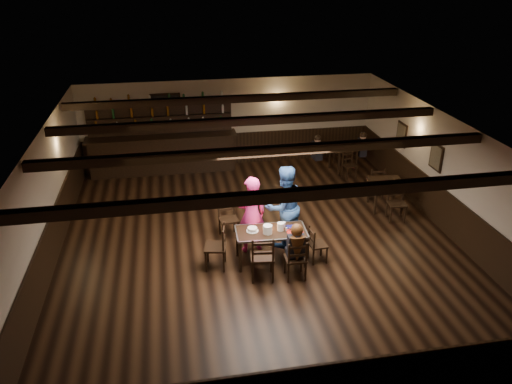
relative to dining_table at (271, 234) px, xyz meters
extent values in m
plane|color=black|center=(-0.11, 0.87, -0.67)|extent=(10.00, 10.00, 0.00)
cube|color=beige|center=(-0.11, 5.87, 0.68)|extent=(9.00, 0.02, 2.70)
cube|color=beige|center=(-0.11, -4.13, 0.68)|extent=(9.00, 0.02, 2.70)
cube|color=beige|center=(-4.61, 0.87, 0.68)|extent=(0.02, 10.00, 2.70)
cube|color=beige|center=(4.39, 0.87, 0.68)|extent=(0.02, 10.00, 2.70)
cube|color=silver|center=(-0.11, 0.87, 2.03)|extent=(9.00, 10.00, 0.02)
cube|color=black|center=(-0.11, 5.84, -0.17)|extent=(9.00, 0.04, 1.00)
cube|color=black|center=(-4.58, 0.87, -0.17)|extent=(0.04, 10.00, 1.00)
cube|color=black|center=(4.36, 0.87, -0.17)|extent=(0.04, 10.00, 1.00)
cube|color=black|center=(-2.01, 5.84, 1.18)|extent=(0.90, 0.03, 1.00)
cube|color=black|center=(-2.01, 5.82, 1.18)|extent=(0.80, 0.02, 0.90)
cube|color=black|center=(4.36, 1.37, 0.93)|extent=(0.03, 0.55, 0.65)
cube|color=#72664C|center=(4.34, 1.37, 0.93)|extent=(0.02, 0.45, 0.55)
cube|color=black|center=(4.36, 3.27, 0.88)|extent=(0.03, 0.55, 0.65)
cube|color=#72664C|center=(4.34, 3.27, 0.88)|extent=(0.02, 0.45, 0.55)
cube|color=black|center=(-0.11, -2.13, 1.93)|extent=(8.90, 0.18, 0.18)
cube|color=black|center=(-0.11, -0.13, 1.93)|extent=(8.90, 0.18, 0.18)
cube|color=black|center=(-0.11, 1.87, 1.93)|extent=(8.90, 0.18, 0.18)
cube|color=black|center=(-0.11, 3.87, 1.93)|extent=(8.90, 0.18, 0.18)
cube|color=black|center=(-0.70, -0.28, -0.31)|extent=(0.06, 0.06, 0.71)
cube|color=black|center=(-0.67, 0.35, -0.31)|extent=(0.06, 0.06, 0.71)
cube|color=black|center=(0.67, -0.35, -0.31)|extent=(0.06, 0.06, 0.71)
cube|color=black|center=(0.70, 0.28, -0.31)|extent=(0.06, 0.06, 0.71)
cube|color=black|center=(0.00, 0.00, 0.07)|extent=(1.53, 0.82, 0.04)
cube|color=#A5A8AD|center=(0.02, 0.36, 0.07)|extent=(1.50, 0.10, 0.04)
cube|color=#A5A8AD|center=(-0.02, -0.36, 0.07)|extent=(1.50, 0.10, 0.04)
cube|color=#A5A8AD|center=(0.73, -0.04, 0.07)|extent=(0.07, 0.75, 0.04)
cube|color=#A5A8AD|center=(-0.73, 0.04, 0.07)|extent=(0.07, 0.75, 0.04)
cube|color=black|center=(-0.07, -0.40, -0.42)|extent=(0.04, 0.04, 0.48)
cube|color=black|center=(-0.12, -0.78, -0.42)|extent=(0.04, 0.04, 0.48)
cube|color=black|center=(-0.47, -0.35, -0.42)|extent=(0.04, 0.04, 0.48)
cube|color=black|center=(-0.52, -0.73, -0.42)|extent=(0.04, 0.04, 0.48)
cube|color=black|center=(-0.30, -0.57, -0.16)|extent=(0.52, 0.50, 0.04)
cube|color=black|center=(-0.32, -0.76, 0.09)|extent=(0.47, 0.10, 0.50)
cube|color=black|center=(-0.32, -0.76, 0.04)|extent=(0.40, 0.08, 0.06)
cube|color=black|center=(-0.32, -0.76, 0.24)|extent=(0.40, 0.08, 0.06)
cube|color=black|center=(0.55, -0.50, -0.45)|extent=(0.04, 0.04, 0.43)
cube|color=black|center=(0.54, -0.83, -0.45)|extent=(0.04, 0.04, 0.43)
cube|color=black|center=(0.19, -0.49, -0.45)|extent=(0.04, 0.04, 0.43)
cube|color=black|center=(0.19, -0.83, -0.45)|extent=(0.04, 0.04, 0.43)
cube|color=black|center=(0.37, -0.66, -0.22)|extent=(0.42, 0.40, 0.04)
cube|color=black|center=(0.36, -0.83, 0.00)|extent=(0.42, 0.04, 0.45)
cube|color=black|center=(0.36, -0.83, -0.04)|extent=(0.36, 0.03, 0.05)
cube|color=black|center=(0.36, -0.83, 0.14)|extent=(0.36, 0.03, 0.05)
cube|color=black|center=(-1.34, 0.23, -0.43)|extent=(0.04, 0.04, 0.47)
cube|color=black|center=(-0.97, 0.16, -0.43)|extent=(0.04, 0.04, 0.47)
cube|color=black|center=(-1.41, -0.16, -0.43)|extent=(0.04, 0.04, 0.47)
cube|color=black|center=(-1.05, -0.23, -0.43)|extent=(0.04, 0.04, 0.47)
cube|color=black|center=(-1.19, 0.00, -0.18)|extent=(0.51, 0.53, 0.04)
cube|color=black|center=(-1.01, -0.04, 0.07)|extent=(0.12, 0.46, 0.49)
cube|color=black|center=(-1.01, -0.04, 0.02)|extent=(0.10, 0.39, 0.05)
cube|color=black|center=(-1.01, -0.04, 0.22)|extent=(0.10, 0.39, 0.05)
cube|color=black|center=(1.16, -0.30, -0.47)|extent=(0.03, 0.03, 0.38)
cube|color=black|center=(0.86, -0.32, -0.47)|extent=(0.03, 0.03, 0.38)
cube|color=black|center=(1.13, 0.02, -0.47)|extent=(0.03, 0.03, 0.38)
cube|color=black|center=(0.83, 0.00, -0.47)|extent=(0.03, 0.03, 0.38)
cube|color=black|center=(1.00, -0.15, -0.26)|extent=(0.38, 0.40, 0.04)
cube|color=black|center=(0.84, -0.16, -0.06)|extent=(0.06, 0.37, 0.40)
cube|color=black|center=(0.84, -0.16, -0.10)|extent=(0.05, 0.32, 0.04)
cube|color=black|center=(0.84, -0.16, 0.06)|extent=(0.05, 0.32, 0.04)
cube|color=black|center=(-0.91, 1.02, -0.45)|extent=(0.04, 0.04, 0.43)
cube|color=black|center=(-0.95, 1.36, -0.45)|extent=(0.04, 0.04, 0.43)
cube|color=black|center=(-0.55, 1.07, -0.45)|extent=(0.04, 0.04, 0.43)
cube|color=black|center=(-0.59, 1.41, -0.45)|extent=(0.04, 0.04, 0.43)
cube|color=black|center=(-0.75, 1.22, -0.21)|extent=(0.47, 0.46, 0.04)
cube|color=black|center=(-0.77, 1.39, 0.01)|extent=(0.42, 0.09, 0.45)
cube|color=black|center=(-0.77, 1.39, -0.03)|extent=(0.36, 0.07, 0.05)
cube|color=black|center=(-0.77, 1.39, 0.15)|extent=(0.36, 0.07, 0.05)
imported|color=#FF33A5|center=(-0.33, 0.54, 0.23)|extent=(0.70, 0.50, 1.79)
imported|color=navy|center=(0.43, 0.67, 0.29)|extent=(1.11, 0.98, 1.92)
cube|color=black|center=(0.37, -0.54, -0.15)|extent=(0.31, 0.31, 0.13)
cube|color=black|center=(0.37, -0.66, 0.08)|extent=(0.33, 0.20, 0.47)
cylinder|color=black|center=(0.37, -0.66, 0.29)|extent=(0.10, 0.33, 0.33)
sphere|color=#D8A384|center=(0.37, -0.66, 0.44)|extent=(0.21, 0.21, 0.21)
sphere|color=#341C0C|center=(0.37, -0.69, 0.45)|extent=(0.25, 0.25, 0.25)
cone|color=#341C0C|center=(0.37, -0.79, 0.06)|extent=(0.20, 0.20, 0.59)
cylinder|color=white|center=(-0.39, 0.06, 0.09)|extent=(0.26, 0.26, 0.01)
cylinder|color=white|center=(-0.39, 0.06, 0.14)|extent=(0.20, 0.20, 0.07)
cylinder|color=silver|center=(-0.39, 0.06, 0.12)|extent=(0.22, 0.22, 0.03)
cylinder|color=white|center=(-0.09, -0.08, 0.18)|extent=(0.20, 0.20, 0.18)
cylinder|color=white|center=(0.20, 0.00, 0.17)|extent=(0.14, 0.14, 0.17)
cylinder|color=#A5A8AD|center=(0.00, 0.11, 0.10)|extent=(0.06, 0.06, 0.03)
sphere|color=orange|center=(0.00, 0.11, 0.14)|extent=(0.03, 0.03, 0.03)
cylinder|color=silver|center=(0.32, -0.06, 0.13)|extent=(0.03, 0.03, 0.08)
cylinder|color=#A5A8AD|center=(0.37, -0.07, 0.13)|extent=(0.03, 0.03, 0.08)
cylinder|color=silver|center=(0.30, 0.13, 0.15)|extent=(0.07, 0.07, 0.12)
cube|color=#9E1711|center=(0.48, -0.09, 0.09)|extent=(0.36, 0.26, 0.00)
cube|color=#111053|center=(0.52, 0.08, 0.09)|extent=(0.31, 0.21, 0.00)
cube|color=black|center=(-2.19, 5.52, -0.12)|extent=(4.28, 0.60, 1.10)
cube|color=black|center=(-2.19, 5.52, 0.46)|extent=(4.48, 0.70, 0.05)
cube|color=black|center=(-2.19, 5.79, 0.43)|extent=(4.28, 0.10, 2.20)
cube|color=black|center=(-2.19, 5.69, 0.68)|extent=(4.18, 0.22, 0.03)
cube|color=black|center=(-2.19, 5.69, 1.03)|extent=(4.18, 0.22, 0.03)
cube|color=black|center=(-2.19, 5.69, 1.38)|extent=(4.18, 0.22, 0.03)
cube|color=black|center=(3.46, 1.98, 0.06)|extent=(0.94, 0.94, 0.04)
cube|color=black|center=(3.07, 1.68, -0.31)|extent=(0.05, 0.05, 0.71)
cube|color=black|center=(3.16, 2.37, -0.31)|extent=(0.05, 0.05, 0.71)
cube|color=black|center=(3.76, 1.59, -0.31)|extent=(0.05, 0.05, 0.71)
cube|color=black|center=(3.85, 2.28, -0.31)|extent=(0.05, 0.05, 0.71)
cube|color=black|center=(3.23, 4.64, 0.06)|extent=(0.84, 0.84, 0.04)
cube|color=black|center=(2.99, 4.30, -0.31)|extent=(0.05, 0.05, 0.71)
cube|color=black|center=(2.89, 4.89, -0.31)|extent=(0.05, 0.05, 0.71)
cube|color=black|center=(3.58, 4.40, -0.31)|extent=(0.05, 0.05, 0.71)
cube|color=black|center=(3.48, 4.99, -0.31)|extent=(0.05, 0.05, 0.71)
cube|color=black|center=(2.36, 4.56, 0.07)|extent=(0.27, 0.39, 0.52)
sphere|color=#D8A384|center=(2.36, 4.56, 0.42)|extent=(0.20, 0.20, 0.20)
sphere|color=black|center=(2.36, 4.56, 0.45)|extent=(0.21, 0.21, 0.21)
cube|color=black|center=(3.81, 4.61, 0.06)|extent=(0.25, 0.38, 0.52)
sphere|color=#D8A384|center=(3.81, 4.61, 0.41)|extent=(0.20, 0.20, 0.20)
sphere|color=black|center=(3.81, 4.61, 0.44)|extent=(0.21, 0.21, 0.21)
camera|label=1|loc=(-1.95, -8.95, 5.28)|focal=35.00mm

